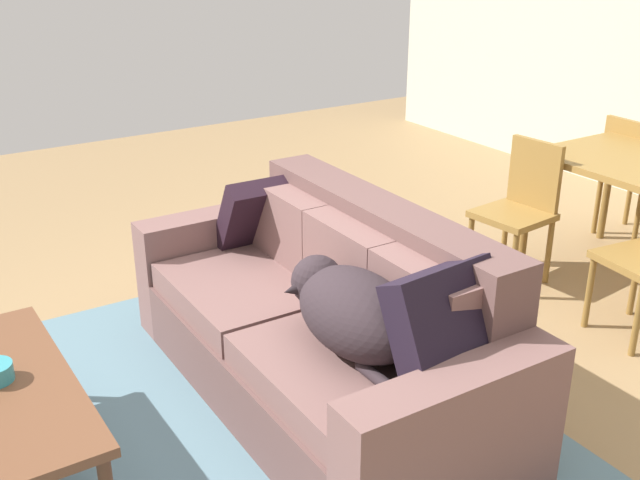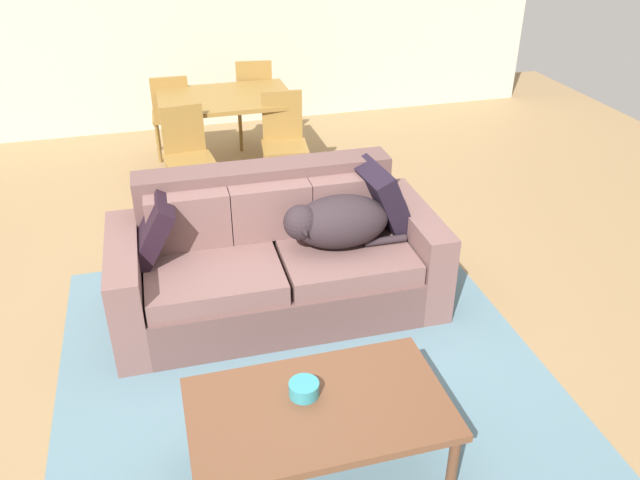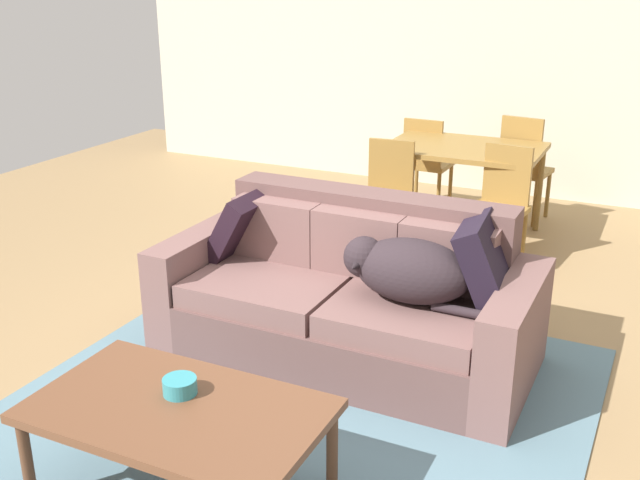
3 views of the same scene
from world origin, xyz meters
name	(u,v)px [view 2 (image 2 of 3)]	position (x,y,z in m)	size (l,w,h in m)	color
ground_plane	(276,321)	(0.00, 0.00, 0.00)	(10.00, 10.00, 0.00)	#94754D
back_partition	(195,3)	(0.00, 4.00, 1.35)	(8.00, 0.12, 2.70)	beige
area_rug	(309,385)	(0.06, -0.66, 0.01)	(2.82, 3.14, 0.01)	slate
couch	(276,260)	(0.06, 0.22, 0.34)	(2.13, 0.99, 0.90)	brown
dog_on_left_cushion	(336,222)	(0.44, 0.09, 0.64)	(0.80, 0.39, 0.34)	#2B2126
throw_pillow_by_left_arm	(153,228)	(-0.70, 0.28, 0.65)	(0.11, 0.42, 0.42)	black
throw_pillow_by_right_arm	(383,198)	(0.82, 0.27, 0.67)	(0.14, 0.47, 0.47)	black
coffee_table	(319,413)	(-0.05, -1.28, 0.41)	(1.20, 0.71, 0.46)	brown
bowl_on_coffee_table	(304,389)	(-0.10, -1.20, 0.49)	(0.14, 0.14, 0.07)	teal
dining_table	(226,104)	(0.08, 2.52, 0.69)	(1.24, 0.89, 0.76)	olive
dining_chair_near_left	(187,152)	(-0.36, 1.90, 0.49)	(0.44, 0.44, 0.87)	olive
dining_chair_near_right	(284,138)	(0.51, 1.99, 0.50)	(0.45, 0.45, 0.90)	olive
dining_chair_far_left	(172,112)	(-0.40, 3.04, 0.48)	(0.41, 0.41, 0.87)	olive
dining_chair_far_right	(255,100)	(0.46, 3.11, 0.52)	(0.46, 0.46, 0.95)	olive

